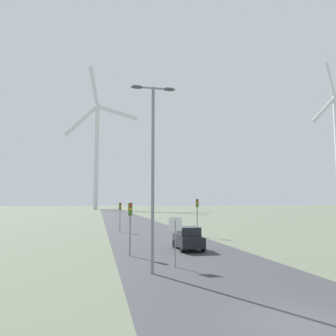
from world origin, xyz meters
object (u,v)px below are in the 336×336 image
traffic_light_post_near_left (130,217)px  traffic_light_post_mid_left (120,210)px  streetlamp (153,155)px  stop_sign_near (175,232)px  wind_turbine_left (97,145)px  traffic_light_post_near_right (197,209)px  car_approaching (188,238)px

traffic_light_post_near_left → traffic_light_post_mid_left: size_ratio=1.01×
streetlamp → traffic_light_post_mid_left: size_ratio=2.78×
stop_sign_near → traffic_light_post_near_left: bearing=115.7°
stop_sign_near → wind_turbine_left: (-5.73, 143.16, 29.25)m
stop_sign_near → streetlamp: bearing=-138.9°
traffic_light_post_near_left → traffic_light_post_mid_left: (0.48, 18.13, -0.03)m
streetlamp → stop_sign_near: streetlamp is taller
streetlamp → wind_turbine_left: wind_turbine_left is taller
traffic_light_post_near_right → car_approaching: traffic_light_post_near_right is taller
car_approaching → traffic_light_post_near_left: bearing=-158.0°
car_approaching → wind_turbine_left: 140.20m
traffic_light_post_near_right → car_approaching: (-3.65, -9.35, -2.09)m
traffic_light_post_near_left → car_approaching: bearing=22.0°
traffic_light_post_near_left → wind_turbine_left: (-3.52, 138.56, 28.54)m
traffic_light_post_near_left → car_approaching: traffic_light_post_near_left is taller
streetlamp → traffic_light_post_mid_left: streetlamp is taller
stop_sign_near → traffic_light_post_near_right: (6.26, 15.90, 0.97)m
traffic_light_post_near_right → wind_turbine_left: 130.91m
stop_sign_near → traffic_light_post_near_right: 17.12m
streetlamp → wind_turbine_left: bearing=91.6°
stop_sign_near → traffic_light_post_near_left: (-2.22, 4.60, 0.71)m
streetlamp → traffic_light_post_near_right: bearing=65.6°
traffic_light_post_near_left → traffic_light_post_near_right: 14.13m
car_approaching → traffic_light_post_mid_left: bearing=105.1°
traffic_light_post_near_right → traffic_light_post_mid_left: traffic_light_post_near_right is taller
streetlamp → traffic_light_post_near_left: bearing=96.0°
stop_sign_near → traffic_light_post_near_right: traffic_light_post_near_right is taller
traffic_light_post_mid_left → car_approaching: bearing=-74.9°
streetlamp → car_approaching: streetlamp is taller
traffic_light_post_mid_left → wind_turbine_left: (-3.99, 120.44, 28.57)m
wind_turbine_left → traffic_light_post_mid_left: bearing=-88.1°
traffic_light_post_near_left → wind_turbine_left: wind_turbine_left is taller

